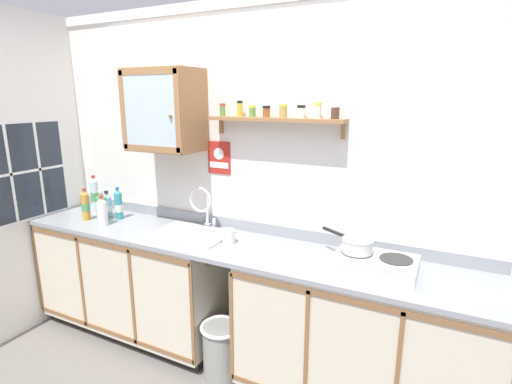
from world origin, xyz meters
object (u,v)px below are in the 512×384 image
at_px(bottle_water_clear_2, 95,195).
at_px(bottle_opaque_white_5, 102,212).
at_px(hot_plate_stove, 375,264).
at_px(saucepan, 357,244).
at_px(bottle_water_blue_1, 107,205).
at_px(bottle_soda_green_4, 102,207).
at_px(wall_cabinet, 165,110).
at_px(bottle_detergent_teal_0, 119,205).
at_px(sink, 193,236).
at_px(trash_bin, 222,350).
at_px(mug, 228,236).
at_px(bottle_juice_amber_3, 86,205).
at_px(warning_sign, 219,158).

xyz_separation_m(bottle_water_clear_2, bottle_opaque_white_5, (0.32, -0.22, -0.05)).
height_order(hot_plate_stove, saucepan, saucepan).
relative_size(hot_plate_stove, bottle_water_clear_2, 1.39).
bearing_deg(bottle_water_blue_1, bottle_water_clear_2, 169.40).
bearing_deg(hot_plate_stove, bottle_soda_green_4, -179.58).
bearing_deg(wall_cabinet, bottle_detergent_teal_0, -174.46).
xyz_separation_m(sink, trash_bin, (0.35, -0.21, -0.69)).
distance_m(hot_plate_stove, bottle_soda_green_4, 2.11).
distance_m(bottle_soda_green_4, mug, 1.14).
relative_size(bottle_detergent_teal_0, bottle_juice_amber_3, 1.01).
distance_m(bottle_water_blue_1, bottle_opaque_white_5, 0.23).
bearing_deg(mug, bottle_soda_green_4, -178.95).
relative_size(mug, trash_bin, 0.32).
height_order(bottle_detergent_teal_0, wall_cabinet, wall_cabinet).
bearing_deg(bottle_juice_amber_3, wall_cabinet, 14.86).
height_order(bottle_juice_amber_3, warning_sign, warning_sign).
bearing_deg(trash_bin, bottle_detergent_teal_0, 167.62).
bearing_deg(bottle_soda_green_4, saucepan, 1.20).
distance_m(bottle_water_blue_1, bottle_juice_amber_3, 0.17).
relative_size(mug, warning_sign, 0.53).
bearing_deg(bottle_detergent_teal_0, sink, -2.43).
xyz_separation_m(sink, bottle_opaque_white_5, (-0.73, -0.15, 0.12)).
bearing_deg(bottle_water_clear_2, mug, -4.84).
distance_m(bottle_water_clear_2, bottle_soda_green_4, 0.27).
distance_m(sink, saucepan, 1.18).
distance_m(sink, bottle_water_clear_2, 1.06).
xyz_separation_m(hot_plate_stove, bottle_detergent_teal_0, (-2.03, 0.09, 0.07)).
distance_m(hot_plate_stove, bottle_water_blue_1, 2.17).
relative_size(sink, bottle_water_clear_2, 1.68).
bearing_deg(bottle_opaque_white_5, sink, 11.44).
xyz_separation_m(bottle_water_blue_1, bottle_opaque_white_5, (0.14, -0.18, 0.01)).
relative_size(bottle_water_blue_1, trash_bin, 0.56).
xyz_separation_m(saucepan, bottle_opaque_white_5, (-1.91, -0.12, -0.03)).
xyz_separation_m(saucepan, bottle_water_blue_1, (-2.05, 0.06, -0.04)).
distance_m(bottle_water_clear_2, warning_sign, 1.21).
bearing_deg(saucepan, bottle_opaque_white_5, -176.38).
xyz_separation_m(wall_cabinet, trash_bin, (0.61, -0.29, -1.58)).
bearing_deg(mug, wall_cabinet, 167.80).
bearing_deg(mug, bottle_water_blue_1, 175.99).
bearing_deg(sink, warning_sign, 69.43).
height_order(hot_plate_stove, mug, mug).
height_order(mug, warning_sign, warning_sign).
relative_size(hot_plate_stove, bottle_water_blue_1, 2.08).
relative_size(sink, bottle_opaque_white_5, 2.31).
xyz_separation_m(bottle_water_clear_2, bottle_soda_green_4, (0.23, -0.14, -0.04)).
relative_size(saucepan, trash_bin, 0.88).
bearing_deg(bottle_detergent_teal_0, wall_cabinet, 5.54).
height_order(hot_plate_stove, bottle_soda_green_4, bottle_soda_green_4).
bearing_deg(bottle_juice_amber_3, bottle_water_clear_2, 116.76).
xyz_separation_m(bottle_detergent_teal_0, bottle_water_clear_2, (-0.30, 0.04, 0.04)).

